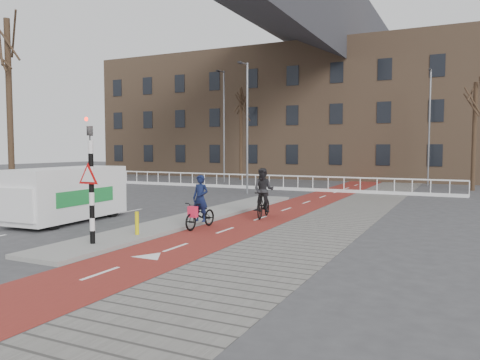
% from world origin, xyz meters
% --- Properties ---
extents(ground, '(120.00, 120.00, 0.00)m').
position_xyz_m(ground, '(0.00, 0.00, 0.00)').
color(ground, '#38383A').
rests_on(ground, ground).
extents(bike_lane, '(2.50, 60.00, 0.01)m').
position_xyz_m(bike_lane, '(1.50, 10.00, 0.01)').
color(bike_lane, maroon).
rests_on(bike_lane, ground).
extents(sidewalk, '(3.00, 60.00, 0.01)m').
position_xyz_m(sidewalk, '(4.30, 10.00, 0.01)').
color(sidewalk, slate).
rests_on(sidewalk, ground).
extents(curb_island, '(1.80, 16.00, 0.12)m').
position_xyz_m(curb_island, '(-0.70, 4.00, 0.06)').
color(curb_island, gray).
rests_on(curb_island, ground).
extents(traffic_signal, '(0.80, 0.80, 3.68)m').
position_xyz_m(traffic_signal, '(-0.60, -2.02, 1.99)').
color(traffic_signal, black).
rests_on(traffic_signal, curb_island).
extents(bollard, '(0.12, 0.12, 0.72)m').
position_xyz_m(bollard, '(-0.32, -0.39, 0.48)').
color(bollard, '#D0C30B').
rests_on(bollard, curb_island).
extents(cyclist_near, '(0.68, 1.79, 1.85)m').
position_xyz_m(cyclist_near, '(0.55, 1.98, 0.63)').
color(cyclist_near, black).
rests_on(cyclist_near, bike_lane).
extents(cyclist_far, '(0.93, 1.90, 1.98)m').
position_xyz_m(cyclist_far, '(1.56, 5.18, 0.83)').
color(cyclist_far, black).
rests_on(cyclist_far, bike_lane).
extents(van, '(2.15, 4.83, 2.04)m').
position_xyz_m(van, '(-4.79, 1.15, 1.07)').
color(van, silver).
rests_on(van, ground).
extents(railing, '(28.00, 0.10, 0.99)m').
position_xyz_m(railing, '(-5.00, 17.00, 0.31)').
color(railing, silver).
rests_on(railing, ground).
extents(townhouse_row, '(46.00, 10.00, 15.90)m').
position_xyz_m(townhouse_row, '(-3.00, 32.00, 7.81)').
color(townhouse_row, '#7F6047').
rests_on(townhouse_row, ground).
extents(tree_left, '(0.29, 0.29, 9.05)m').
position_xyz_m(tree_left, '(-11.49, 4.05, 4.53)').
color(tree_left, black).
rests_on(tree_left, ground).
extents(tree_mid, '(0.28, 0.28, 7.88)m').
position_xyz_m(tree_mid, '(-8.91, 24.94, 3.94)').
color(tree_mid, black).
rests_on(tree_mid, ground).
extents(tree_right, '(0.28, 0.28, 6.98)m').
position_xyz_m(tree_right, '(9.23, 22.01, 3.49)').
color(tree_right, black).
rests_on(tree_right, ground).
extents(streetlight_near, '(0.12, 0.12, 7.81)m').
position_xyz_m(streetlight_near, '(-3.07, 13.64, 3.91)').
color(streetlight_near, slate).
rests_on(streetlight_near, ground).
extents(streetlight_left, '(0.12, 0.12, 8.85)m').
position_xyz_m(streetlight_left, '(-8.69, 21.36, 4.42)').
color(streetlight_left, slate).
rests_on(streetlight_left, ground).
extents(streetlight_right, '(0.12, 0.12, 8.43)m').
position_xyz_m(streetlight_right, '(6.32, 24.86, 4.21)').
color(streetlight_right, slate).
rests_on(streetlight_right, ground).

